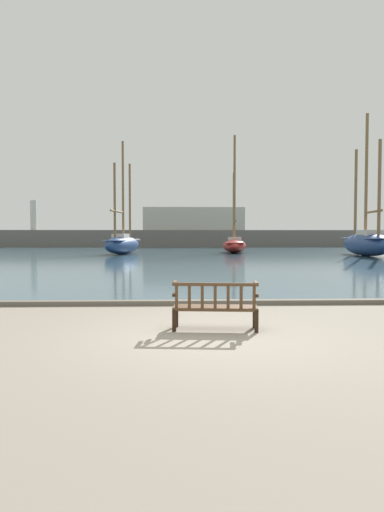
{
  "coord_description": "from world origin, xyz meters",
  "views": [
    {
      "loc": [
        -0.53,
        -7.93,
        1.79
      ],
      "look_at": [
        0.11,
        10.0,
        1.0
      ],
      "focal_mm": 32.0,
      "sensor_mm": 36.0,
      "label": 1
    }
  ],
  "objects_px": {
    "sailboat_nearest_port": "(234,244)",
    "sailboat_mid_port": "(123,243)",
    "park_bench": "(215,305)",
    "sailboat_outer_port": "(366,242)"
  },
  "relations": [
    {
      "from": "sailboat_mid_port",
      "to": "sailboat_outer_port",
      "type": "relative_size",
      "value": 0.88
    },
    {
      "from": "park_bench",
      "to": "sailboat_mid_port",
      "type": "xyz_separation_m",
      "value": [
        -5.81,
        34.97,
        0.65
      ]
    },
    {
      "from": "park_bench",
      "to": "sailboat_mid_port",
      "type": "height_order",
      "value": "sailboat_mid_port"
    },
    {
      "from": "park_bench",
      "to": "sailboat_mid_port",
      "type": "relative_size",
      "value": 0.15
    },
    {
      "from": "sailboat_nearest_port",
      "to": "sailboat_mid_port",
      "type": "bearing_deg",
      "value": -162.91
    },
    {
      "from": "sailboat_nearest_port",
      "to": "sailboat_mid_port",
      "type": "xyz_separation_m",
      "value": [
        -11.12,
        -3.42,
        0.13
      ]
    },
    {
      "from": "sailboat_nearest_port",
      "to": "sailboat_outer_port",
      "type": "height_order",
      "value": "sailboat_outer_port"
    },
    {
      "from": "park_bench",
      "to": "sailboat_outer_port",
      "type": "xyz_separation_m",
      "value": [
        15.66,
        30.08,
        0.8
      ]
    },
    {
      "from": "sailboat_outer_port",
      "to": "sailboat_nearest_port",
      "type": "bearing_deg",
      "value": 141.24
    },
    {
      "from": "park_bench",
      "to": "sailboat_mid_port",
      "type": "bearing_deg",
      "value": 99.43
    }
  ]
}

